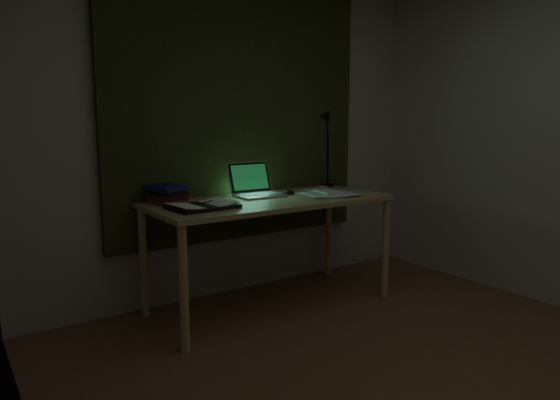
# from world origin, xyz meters

# --- Properties ---
(floor) EXTENTS (3.50, 4.00, 0.00)m
(floor) POSITION_xyz_m (0.00, 0.00, 0.00)
(floor) COLOR brown
(floor) RESTS_ON ground
(wall_back) EXTENTS (3.50, 0.00, 2.50)m
(wall_back) POSITION_xyz_m (0.00, 2.00, 1.25)
(wall_back) COLOR beige
(wall_back) RESTS_ON ground
(wall_left) EXTENTS (0.00, 4.00, 2.50)m
(wall_left) POSITION_xyz_m (-1.75, 0.00, 1.25)
(wall_left) COLOR beige
(wall_left) RESTS_ON ground
(curtain) EXTENTS (2.20, 0.06, 2.00)m
(curtain) POSITION_xyz_m (0.00, 1.96, 1.45)
(curtain) COLOR #2B3118
(curtain) RESTS_ON wall_back
(desk) EXTENTS (1.78, 0.78, 0.81)m
(desk) POSITION_xyz_m (-0.01, 1.53, 0.41)
(desk) COLOR tan
(desk) RESTS_ON floor
(laptop) EXTENTS (0.36, 0.41, 0.26)m
(laptop) POSITION_xyz_m (-0.01, 1.67, 0.94)
(laptop) COLOR silver
(laptop) RESTS_ON desk
(open_textbook) EXTENTS (0.44, 0.33, 0.04)m
(open_textbook) POSITION_xyz_m (-0.60, 1.45, 0.83)
(open_textbook) COLOR white
(open_textbook) RESTS_ON desk
(book_stack) EXTENTS (0.24, 0.27, 0.13)m
(book_stack) POSITION_xyz_m (-0.70, 1.78, 0.88)
(book_stack) COLOR white
(book_stack) RESTS_ON desk
(loose_papers) EXTENTS (0.46, 0.47, 0.02)m
(loose_papers) POSITION_xyz_m (0.44, 1.50, 0.82)
(loose_papers) COLOR silver
(loose_papers) RESTS_ON desk
(mouse) EXTENTS (0.10, 0.12, 0.04)m
(mouse) POSITION_xyz_m (0.21, 1.62, 0.83)
(mouse) COLOR black
(mouse) RESTS_ON desk
(sticky_yellow) EXTENTS (0.07, 0.07, 0.01)m
(sticky_yellow) POSITION_xyz_m (0.68, 1.79, 0.82)
(sticky_yellow) COLOR yellow
(sticky_yellow) RESTS_ON desk
(sticky_pink) EXTENTS (0.08, 0.08, 0.01)m
(sticky_pink) POSITION_xyz_m (0.52, 1.77, 0.82)
(sticky_pink) COLOR #ED5C7E
(sticky_pink) RESTS_ON desk
(desk_lamp) EXTENTS (0.46, 0.40, 0.60)m
(desk_lamp) POSITION_xyz_m (0.79, 1.84, 1.11)
(desk_lamp) COLOR black
(desk_lamp) RESTS_ON desk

